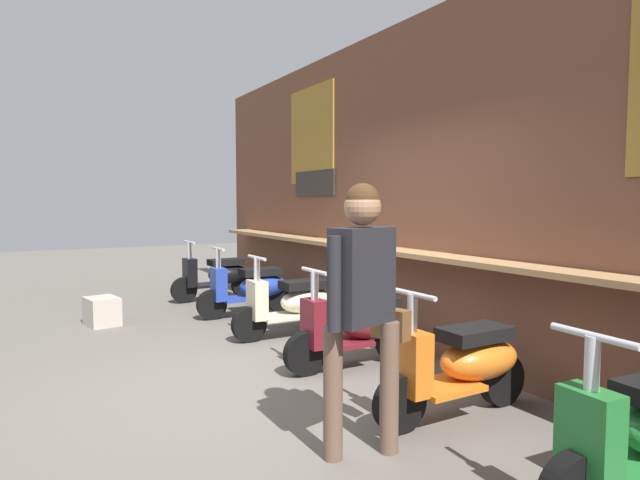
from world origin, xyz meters
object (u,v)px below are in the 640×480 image
Objects in this scene: scooter_orange at (463,364)px; shopper_with_handbag at (364,291)px; scooter_maroon at (359,326)px; scooter_blue at (252,288)px; merchandise_crate at (102,311)px; scooter_black at (219,275)px; scooter_cream at (295,303)px.

shopper_with_handbag reaches higher than scooter_orange.
shopper_with_handbag is at bearing 57.96° from scooter_maroon.
scooter_orange is at bearing 91.26° from scooter_blue.
scooter_black is at bearing 118.00° from merchandise_crate.
shopper_with_handbag reaches higher than scooter_black.
scooter_maroon reaches higher than merchandise_crate.
scooter_maroon is 1.93m from shopper_with_handbag.
scooter_maroon is at bearing 90.11° from scooter_cream.
scooter_cream and scooter_orange have the same top height.
scooter_black is 4.07m from scooter_maroon.
scooter_blue is at bearing -29.44° from shopper_with_handbag.
scooter_blue and scooter_orange have the same top height.
merchandise_crate is at bearing -10.19° from scooter_blue.
scooter_orange is 1.19m from shopper_with_handbag.
shopper_with_handbag is at bearing 8.34° from scooter_orange.
scooter_cream is 3.11m from shopper_with_handbag.
scooter_orange is at bearing 23.29° from merchandise_crate.
scooter_blue is at bearing 88.38° from scooter_black.
scooter_black and scooter_maroon have the same top height.
scooter_black and scooter_cream have the same top height.
scooter_black is 5.44m from scooter_orange.
merchandise_crate is at bearing -67.23° from scooter_orange.
scooter_cream is 2.57m from merchandise_crate.
scooter_blue is 4.36m from shopper_with_handbag.
scooter_cream is at bearing 91.26° from scooter_blue.
merchandise_crate is at bearing -41.65° from scooter_cream.
scooter_maroon is at bearing 88.38° from scooter_black.
merchandise_crate is at bearing 26.38° from scooter_black.
shopper_with_handbag reaches higher than scooter_cream.
scooter_maroon is (1.35, -0.00, 0.00)m from scooter_cream.
scooter_orange is at bearing 90.11° from scooter_cream.
shopper_with_handbag is at bearing 71.22° from scooter_cream.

